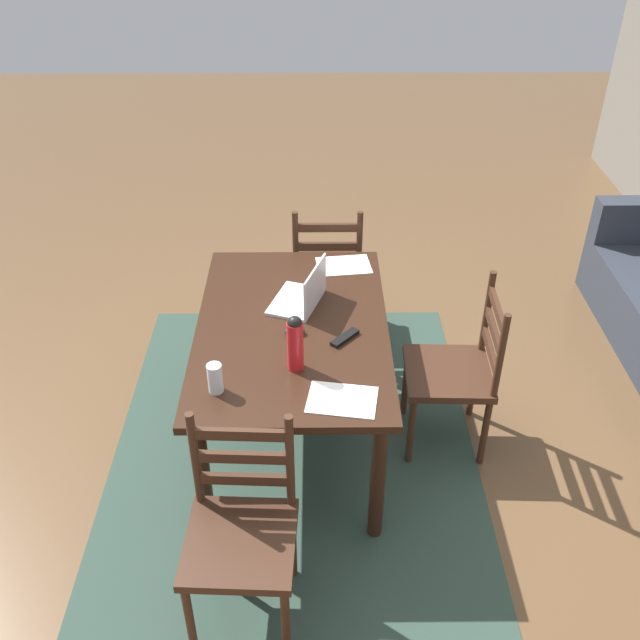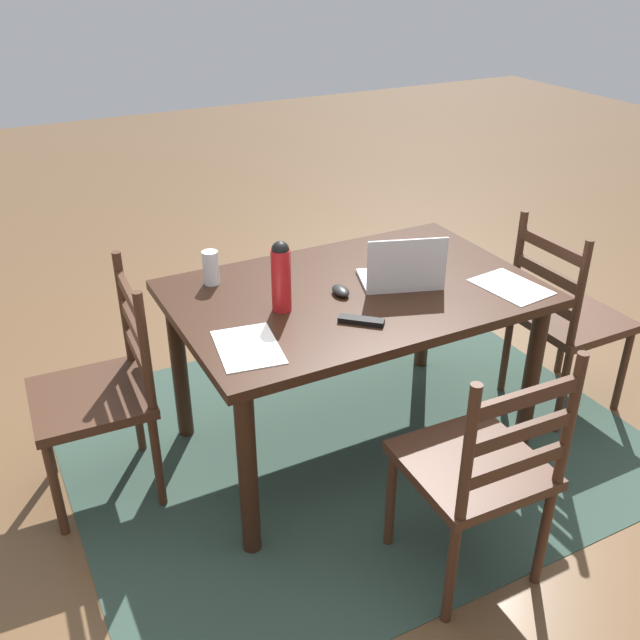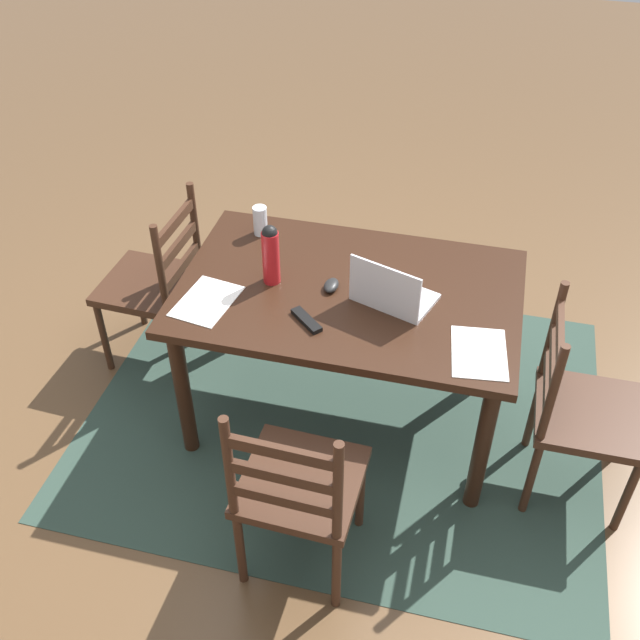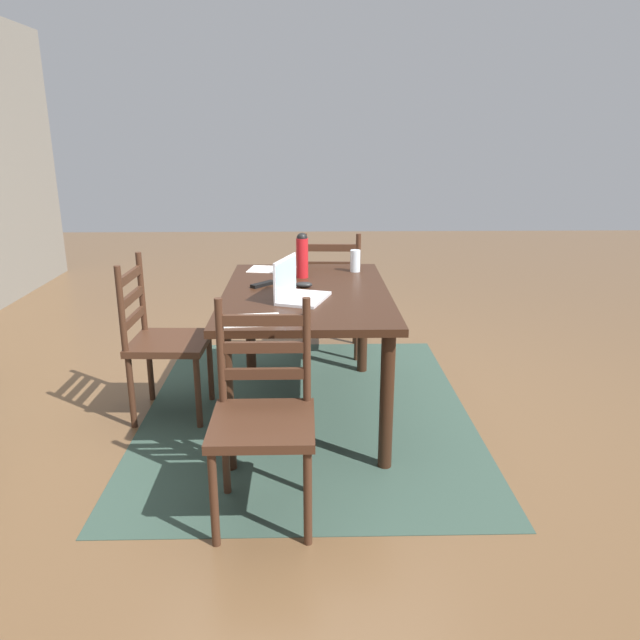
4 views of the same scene
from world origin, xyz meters
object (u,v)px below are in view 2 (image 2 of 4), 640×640
chair_far_head (479,469)px  computer_mouse (341,291)px  chair_left_far (565,319)px  drinking_glass (211,268)px  chair_right_near (101,393)px  dining_table (354,311)px  tv_remote (361,321)px  water_bottle (281,275)px  laptop (402,273)px

chair_far_head → computer_mouse: (0.07, -0.83, 0.31)m
chair_left_far → drinking_glass: (1.51, -0.51, 0.37)m
chair_left_far → chair_right_near: bearing=-10.5°
dining_table → chair_left_far: size_ratio=1.54×
drinking_glass → chair_far_head: bearing=113.0°
computer_mouse → chair_right_near: bearing=-9.4°
dining_table → tv_remote: (0.12, 0.26, 0.11)m
water_bottle → chair_far_head: bearing=112.2°
dining_table → chair_far_head: bearing=89.9°
laptop → chair_right_near: bearing=-11.5°
tv_remote → chair_right_near: bearing=-74.1°
laptop → water_bottle: size_ratio=1.34×
dining_table → laptop: 0.25m
laptop → water_bottle: bearing=-3.7°
computer_mouse → tv_remote: 0.25m
chair_left_far → laptop: (0.83, -0.13, 0.36)m
dining_table → drinking_glass: size_ratio=10.32×
laptop → computer_mouse: size_ratio=3.74×
dining_table → drinking_glass: drinking_glass is taller
chair_right_near → chair_far_head: bearing=134.6°
chair_right_near → water_bottle: bearing=162.8°
chair_left_far → tv_remote: bearing=3.4°
laptop → drinking_glass: laptop is taller
chair_far_head → tv_remote: size_ratio=5.59×
drinking_glass → computer_mouse: 0.54m
tv_remote → computer_mouse: bearing=-148.7°
chair_left_far → laptop: bearing=-9.0°
dining_table → chair_left_far: 1.05m
chair_left_far → computer_mouse: (1.09, -0.17, 0.31)m
chair_right_near → computer_mouse: chair_right_near is taller
chair_far_head → water_bottle: size_ratio=3.39×
chair_far_head → computer_mouse: chair_far_head is taller
water_bottle → tv_remote: (-0.21, 0.23, -0.14)m
laptop → dining_table: bearing=-17.3°
chair_far_head → drinking_glass: (0.49, -1.16, 0.37)m
laptop → computer_mouse: bearing=-9.4°
chair_far_head → laptop: size_ratio=2.54×
dining_table → laptop: size_ratio=3.89×
chair_left_far → chair_right_near: size_ratio=1.00×
chair_left_far → water_bottle: size_ratio=3.39×
water_bottle → computer_mouse: size_ratio=2.80×
dining_table → chair_left_far: bearing=169.5°
chair_far_head → chair_right_near: same height
laptop → computer_mouse: laptop is taller
dining_table → chair_right_near: 1.05m
computer_mouse → tv_remote: bearing=81.9°
dining_table → tv_remote: tv_remote is taller
drinking_glass → tv_remote: (-0.37, 0.58, -0.06)m
water_bottle → tv_remote: water_bottle is taller
water_bottle → drinking_glass: 0.39m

